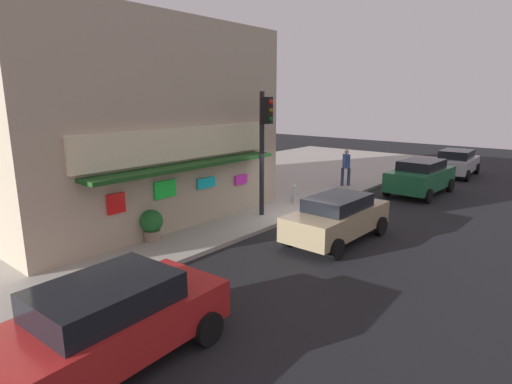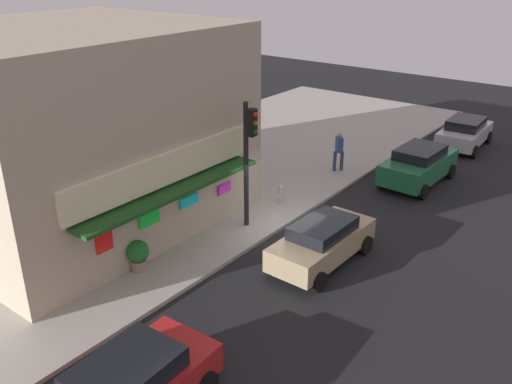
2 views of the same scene
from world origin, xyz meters
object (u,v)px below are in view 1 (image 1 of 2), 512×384
(potted_plant_by_doorway, at_px, (152,224))
(potted_plant_by_window, at_px, (231,193))
(parked_car_green, at_px, (421,176))
(trash_can, at_px, (264,192))
(parked_car_silver, at_px, (456,162))
(parked_car_red, at_px, (107,322))
(pedestrian, at_px, (346,166))
(parked_car_tan, at_px, (337,217))
(traffic_light, at_px, (264,137))
(fire_hydrant, at_px, (294,194))

(potted_plant_by_doorway, bearing_deg, potted_plant_by_window, 10.10)
(potted_plant_by_window, height_order, parked_car_green, parked_car_green)
(trash_can, bearing_deg, parked_car_silver, -19.64)
(potted_plant_by_doorway, height_order, parked_car_red, parked_car_red)
(potted_plant_by_doorway, bearing_deg, pedestrian, -3.45)
(potted_plant_by_window, xyz_separation_m, parked_car_green, (8.01, -4.87, 0.12))
(parked_car_green, bearing_deg, parked_car_tan, -178.60)
(traffic_light, height_order, potted_plant_by_doorway, traffic_light)
(potted_plant_by_window, height_order, parked_car_silver, parked_car_silver)
(parked_car_silver, bearing_deg, pedestrian, 155.32)
(parked_car_red, bearing_deg, trash_can, 25.05)
(trash_can, xyz_separation_m, parked_car_green, (6.35, -4.50, 0.31))
(parked_car_tan, relative_size, parked_car_silver, 1.01)
(pedestrian, bearing_deg, trash_can, 167.92)
(traffic_light, relative_size, parked_car_red, 1.08)
(pedestrian, xyz_separation_m, parked_car_red, (-15.59, -3.70, -0.36))
(parked_car_green, bearing_deg, pedestrian, 107.99)
(parked_car_green, bearing_deg, fire_hydrant, 149.28)
(traffic_light, bearing_deg, parked_car_green, -21.66)
(parked_car_tan, bearing_deg, pedestrian, 25.92)
(pedestrian, xyz_separation_m, parked_car_silver, (7.30, -3.36, -0.38))
(potted_plant_by_doorway, height_order, parked_car_tan, parked_car_tan)
(traffic_light, relative_size, parked_car_tan, 1.11)
(parked_car_red, height_order, parked_car_silver, parked_car_red)
(fire_hydrant, distance_m, parked_car_red, 11.61)
(trash_can, distance_m, parked_car_silver, 13.34)
(potted_plant_by_doorway, xyz_separation_m, parked_car_green, (12.54, -4.07, 0.18))
(trash_can, distance_m, pedestrian, 5.41)
(potted_plant_by_doorway, relative_size, parked_car_red, 0.23)
(traffic_light, height_order, pedestrian, traffic_light)
(trash_can, height_order, parked_car_silver, parked_car_silver)
(traffic_light, xyz_separation_m, parked_car_tan, (-0.46, -3.39, -2.33))
(fire_hydrant, height_order, parked_car_green, parked_car_green)
(fire_hydrant, distance_m, pedestrian, 4.63)
(pedestrian, height_order, parked_car_silver, pedestrian)
(fire_hydrant, height_order, parked_car_red, parked_car_red)
(trash_can, height_order, parked_car_red, parked_car_red)
(potted_plant_by_doorway, distance_m, parked_car_silver, 19.18)
(pedestrian, relative_size, parked_car_tan, 0.45)
(traffic_light, xyz_separation_m, potted_plant_by_doorway, (-4.53, 0.89, -2.43))
(trash_can, relative_size, parked_car_tan, 0.20)
(potted_plant_by_doorway, bearing_deg, fire_hydrant, -5.74)
(traffic_light, distance_m, parked_car_tan, 4.14)
(parked_car_green, height_order, parked_car_red, parked_car_green)
(fire_hydrant, height_order, potted_plant_by_window, potted_plant_by_window)
(traffic_light, bearing_deg, parked_car_red, -157.98)
(potted_plant_by_doorway, bearing_deg, parked_car_green, -17.97)
(traffic_light, relative_size, parked_car_silver, 1.11)
(potted_plant_by_window, distance_m, parked_car_tan, 5.10)
(parked_car_green, bearing_deg, parked_car_red, -178.88)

